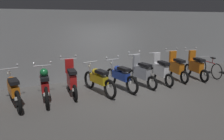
# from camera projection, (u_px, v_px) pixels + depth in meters

# --- Properties ---
(ground_plane) EXTENTS (80.00, 80.00, 0.00)m
(ground_plane) POSITION_uv_depth(u_px,v_px,m) (123.00, 91.00, 7.65)
(ground_plane) COLOR #565451
(back_wall) EXTENTS (16.00, 0.30, 2.84)m
(back_wall) POSITION_uv_depth(u_px,v_px,m) (101.00, 45.00, 9.13)
(back_wall) COLOR gray
(back_wall) RESTS_ON ground
(motorbike_slot_0) EXTENTS (0.58, 1.94, 1.15)m
(motorbike_slot_0) POSITION_uv_depth(u_px,v_px,m) (13.00, 90.00, 6.27)
(motorbike_slot_0) COLOR black
(motorbike_slot_0) RESTS_ON ground
(motorbike_slot_1) EXTENTS (0.59, 1.95, 1.15)m
(motorbike_slot_1) POSITION_uv_depth(u_px,v_px,m) (45.00, 84.00, 6.63)
(motorbike_slot_1) COLOR black
(motorbike_slot_1) RESTS_ON ground
(motorbike_slot_2) EXTENTS (0.59, 1.68, 1.29)m
(motorbike_slot_2) POSITION_uv_depth(u_px,v_px,m) (71.00, 80.00, 7.15)
(motorbike_slot_2) COLOR black
(motorbike_slot_2) RESTS_ON ground
(motorbike_slot_3) EXTENTS (0.62, 1.93, 1.03)m
(motorbike_slot_3) POSITION_uv_depth(u_px,v_px,m) (98.00, 79.00, 7.30)
(motorbike_slot_3) COLOR black
(motorbike_slot_3) RESTS_ON ground
(motorbike_slot_4) EXTENTS (0.58, 1.94, 1.15)m
(motorbike_slot_4) POSITION_uv_depth(u_px,v_px,m) (120.00, 76.00, 7.74)
(motorbike_slot_4) COLOR black
(motorbike_slot_4) RESTS_ON ground
(motorbike_slot_5) EXTENTS (0.58, 1.68, 1.29)m
(motorbike_slot_5) POSITION_uv_depth(u_px,v_px,m) (141.00, 72.00, 8.10)
(motorbike_slot_5) COLOR black
(motorbike_slot_5) RESTS_ON ground
(motorbike_slot_6) EXTENTS (0.56, 1.68, 1.18)m
(motorbike_slot_6) POSITION_uv_depth(u_px,v_px,m) (160.00, 70.00, 8.47)
(motorbike_slot_6) COLOR black
(motorbike_slot_6) RESTS_ON ground
(motorbike_slot_7) EXTENTS (0.58, 1.67, 1.29)m
(motorbike_slot_7) POSITION_uv_depth(u_px,v_px,m) (176.00, 67.00, 8.92)
(motorbike_slot_7) COLOR black
(motorbike_slot_7) RESTS_ON ground
(motorbike_slot_8) EXTENTS (0.58, 1.67, 1.29)m
(motorbike_slot_8) POSITION_uv_depth(u_px,v_px,m) (195.00, 66.00, 9.11)
(motorbike_slot_8) COLOR black
(motorbike_slot_8) RESTS_ON ground
(bicycle) EXTENTS (0.54, 1.70, 0.89)m
(bicycle) POSITION_uv_depth(u_px,v_px,m) (209.00, 68.00, 9.50)
(bicycle) COLOR black
(bicycle) RESTS_ON ground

